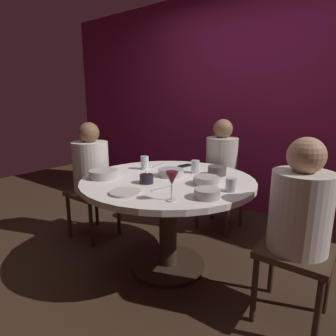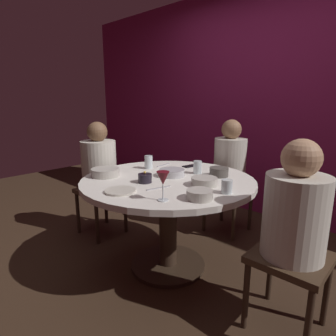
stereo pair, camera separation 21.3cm
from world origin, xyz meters
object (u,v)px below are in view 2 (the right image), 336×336
(dining_table, at_px, (168,198))
(wine_glass, at_px, (163,180))
(candle_holder, at_px, (145,178))
(bowl_sauce_side, at_px, (200,195))
(bowl_salad_center, at_px, (204,181))
(cup_by_left_diner, at_px, (227,187))
(bowl_small_white, at_px, (105,172))
(seated_diner_back, at_px, (230,164))
(cell_phone, at_px, (190,166))
(seated_diner_right, at_px, (295,216))
(dinner_plate, at_px, (120,191))
(seated_diner_left, at_px, (99,166))
(cup_by_right_diner, at_px, (149,162))
(bowl_rice_portion, at_px, (219,172))
(bowl_serving_large, at_px, (172,173))
(cup_near_candle, at_px, (198,167))

(dining_table, relative_size, wine_glass, 7.45)
(candle_holder, distance_m, bowl_sauce_side, 0.50)
(bowl_salad_center, distance_m, cup_by_left_diner, 0.21)
(bowl_salad_center, height_order, bowl_small_white, bowl_small_white)
(seated_diner_back, relative_size, cup_by_left_diner, 12.91)
(cell_phone, distance_m, bowl_salad_center, 0.60)
(bowl_small_white, bearing_deg, bowl_salad_center, 23.73)
(seated_diner_right, distance_m, dinner_plate, 1.04)
(seated_diner_back, xyz_separation_m, seated_diner_right, (0.94, -0.91, -0.01))
(seated_diner_right, relative_size, candle_holder, 11.35)
(seated_diner_left, bearing_deg, cup_by_right_diner, 12.18)
(cell_phone, relative_size, cup_by_right_diner, 1.23)
(bowl_rice_portion, xyz_separation_m, cup_by_right_diner, (-0.59, -0.19, 0.02))
(wine_glass, xyz_separation_m, bowl_serving_large, (-0.34, 0.46, -0.10))
(seated_diner_left, relative_size, bowl_salad_center, 6.26)
(candle_holder, xyz_separation_m, cup_by_left_diner, (0.56, 0.18, 0.01))
(bowl_rice_portion, bearing_deg, wine_glass, -84.70)
(bowl_serving_large, distance_m, cup_by_right_diner, 0.33)
(cup_near_candle, xyz_separation_m, cup_by_left_diner, (0.44, -0.28, -0.01))
(bowl_serving_large, bearing_deg, seated_diner_back, 88.41)
(cell_phone, xyz_separation_m, cup_near_candle, (0.20, -0.17, 0.05))
(dining_table, relative_size, seated_diner_back, 1.14)
(cell_phone, xyz_separation_m, cup_by_right_diner, (-0.22, -0.31, 0.05))
(seated_diner_back, relative_size, candle_holder, 11.55)
(bowl_sauce_side, xyz_separation_m, cup_near_candle, (-0.38, 0.49, 0.02))
(cup_by_right_diner, bearing_deg, seated_diner_left, -167.82)
(dining_table, xyz_separation_m, bowl_sauce_side, (0.46, -0.22, 0.19))
(candle_holder, bearing_deg, cup_by_right_diner, 132.98)
(seated_diner_right, xyz_separation_m, bowl_sauce_side, (-0.48, -0.22, 0.07))
(seated_diner_right, xyz_separation_m, cell_phone, (-1.07, 0.43, 0.05))
(seated_diner_back, xyz_separation_m, bowl_serving_large, (-0.02, -0.84, 0.06))
(seated_diner_right, relative_size, cell_phone, 8.06)
(seated_diner_back, distance_m, bowl_serving_large, 0.84)
(dining_table, bearing_deg, bowl_sauce_side, -25.87)
(candle_holder, relative_size, bowl_small_white, 0.46)
(bowl_serving_large, bearing_deg, cup_near_candle, 62.71)
(dining_table, xyz_separation_m, bowl_rice_portion, (0.25, 0.32, 0.19))
(bowl_rice_portion, relative_size, cup_by_left_diner, 1.65)
(bowl_serving_large, xyz_separation_m, cup_by_left_diner, (0.54, -0.09, 0.02))
(seated_diner_back, height_order, cup_near_candle, seated_diner_back)
(seated_diner_back, height_order, cup_by_left_diner, seated_diner_back)
(seated_diner_back, distance_m, bowl_small_white, 1.26)
(wine_glass, distance_m, cup_near_candle, 0.70)
(wine_glass, distance_m, dinner_plate, 0.34)
(cup_by_left_diner, bearing_deg, dining_table, 178.29)
(dining_table, height_order, seated_diner_back, seated_diner_back)
(bowl_salad_center, relative_size, cup_near_candle, 1.73)
(bowl_serving_large, xyz_separation_m, bowl_sauce_side, (0.48, -0.29, 0.00))
(seated_diner_left, relative_size, cup_near_candle, 10.83)
(cell_phone, distance_m, bowl_sauce_side, 0.88)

